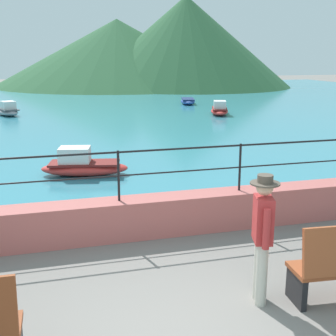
# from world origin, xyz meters

# --- Properties ---
(promenade_wall) EXTENTS (20.00, 0.56, 0.70)m
(promenade_wall) POSITION_xyz_m (0.00, 3.20, 0.35)
(promenade_wall) COLOR #BC605B
(promenade_wall) RESTS_ON ground
(railing) EXTENTS (18.44, 0.04, 0.90)m
(railing) POSITION_xyz_m (0.00, 3.20, 1.34)
(railing) COLOR black
(railing) RESTS_ON promenade_wall
(lake_water) EXTENTS (64.00, 44.32, 0.06)m
(lake_water) POSITION_xyz_m (0.00, 25.84, 0.03)
(lake_water) COLOR teal
(lake_water) RESTS_ON ground
(hill_main) EXTENTS (21.00, 21.00, 8.79)m
(hill_main) POSITION_xyz_m (13.18, 40.50, 4.39)
(hill_main) COLOR #285633
(hill_main) RESTS_ON ground
(hill_secondary) EXTENTS (25.37, 25.37, 6.73)m
(hill_secondary) POSITION_xyz_m (6.87, 44.14, 3.37)
(hill_secondary) COLOR #285633
(hill_secondary) RESTS_ON ground
(person_walking) EXTENTS (0.38, 0.55, 1.75)m
(person_walking) POSITION_xyz_m (1.42, 0.53, 0.98)
(person_walking) COLOR beige
(person_walking) RESTS_ON ground
(boat_0) EXTENTS (1.45, 2.45, 0.36)m
(boat_0) POSITION_xyz_m (8.03, 23.88, 0.26)
(boat_0) COLOR #2D4C9E
(boat_0) RESTS_ON lake_water
(boat_1) EXTENTS (1.60, 2.47, 0.76)m
(boat_1) POSITION_xyz_m (-2.92, 21.11, 0.33)
(boat_1) COLOR gray
(boat_1) RESTS_ON lake_water
(boat_3) EXTENTS (2.44, 1.38, 0.76)m
(boat_3) POSITION_xyz_m (-0.25, 7.57, 0.33)
(boat_3) COLOR red
(boat_3) RESTS_ON lake_water
(boat_5) EXTENTS (1.63, 2.47, 0.76)m
(boat_5) POSITION_xyz_m (7.99, 18.31, 0.33)
(boat_5) COLOR red
(boat_5) RESTS_ON lake_water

